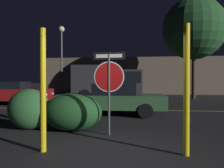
{
  "coord_description": "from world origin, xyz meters",
  "views": [
    {
      "loc": [
        0.48,
        -4.48,
        1.52
      ],
      "look_at": [
        -0.56,
        4.54,
        1.38
      ],
      "focal_mm": 35.0,
      "sensor_mm": 36.0,
      "label": 1
    }
  ],
  "objects_px": {
    "yellow_pole_left": "(43,90)",
    "hedge_bush_2": "(72,112)",
    "delivery_truck": "(108,81)",
    "stop_sign": "(109,77)",
    "passing_car_2": "(113,99)",
    "passing_car_1": "(13,93)",
    "hedge_bush_1": "(29,109)",
    "street_lamp": "(62,48)",
    "tree_0": "(194,29)",
    "yellow_pole_right": "(186,90)"
  },
  "relations": [
    {
      "from": "passing_car_2",
      "to": "yellow_pole_left",
      "type": "bearing_deg",
      "value": 169.51
    },
    {
      "from": "hedge_bush_1",
      "to": "tree_0",
      "type": "xyz_separation_m",
      "value": [
        8.06,
        12.5,
        5.23
      ]
    },
    {
      "from": "delivery_truck",
      "to": "hedge_bush_2",
      "type": "bearing_deg",
      "value": -1.02
    },
    {
      "from": "hedge_bush_1",
      "to": "delivery_truck",
      "type": "bearing_deg",
      "value": 85.2
    },
    {
      "from": "stop_sign",
      "to": "tree_0",
      "type": "distance_m",
      "value": 14.68
    },
    {
      "from": "yellow_pole_left",
      "to": "yellow_pole_right",
      "type": "bearing_deg",
      "value": 1.95
    },
    {
      "from": "stop_sign",
      "to": "yellow_pole_right",
      "type": "height_order",
      "value": "yellow_pole_right"
    },
    {
      "from": "stop_sign",
      "to": "delivery_truck",
      "type": "relative_size",
      "value": 0.4
    },
    {
      "from": "yellow_pole_left",
      "to": "street_lamp",
      "type": "relative_size",
      "value": 0.42
    },
    {
      "from": "passing_car_2",
      "to": "passing_car_1",
      "type": "bearing_deg",
      "value": 63.29
    },
    {
      "from": "tree_0",
      "to": "street_lamp",
      "type": "bearing_deg",
      "value": -176.05
    },
    {
      "from": "yellow_pole_right",
      "to": "street_lamp",
      "type": "relative_size",
      "value": 0.43
    },
    {
      "from": "passing_car_1",
      "to": "hedge_bush_2",
      "type": "bearing_deg",
      "value": 39.78
    },
    {
      "from": "hedge_bush_2",
      "to": "delivery_truck",
      "type": "bearing_deg",
      "value": 92.18
    },
    {
      "from": "passing_car_2",
      "to": "delivery_truck",
      "type": "height_order",
      "value": "delivery_truck"
    },
    {
      "from": "hedge_bush_2",
      "to": "passing_car_1",
      "type": "distance_m",
      "value": 8.79
    },
    {
      "from": "yellow_pole_right",
      "to": "hedge_bush_2",
      "type": "xyz_separation_m",
      "value": [
        -2.94,
        1.85,
        -0.77
      ]
    },
    {
      "from": "yellow_pole_left",
      "to": "passing_car_1",
      "type": "bearing_deg",
      "value": 124.12
    },
    {
      "from": "passing_car_1",
      "to": "street_lamp",
      "type": "relative_size",
      "value": 0.76
    },
    {
      "from": "yellow_pole_left",
      "to": "hedge_bush_2",
      "type": "distance_m",
      "value": 2.09
    },
    {
      "from": "passing_car_2",
      "to": "delivery_truck",
      "type": "distance_m",
      "value": 8.4
    },
    {
      "from": "hedge_bush_1",
      "to": "street_lamp",
      "type": "bearing_deg",
      "value": 104.9
    },
    {
      "from": "tree_0",
      "to": "stop_sign",
      "type": "bearing_deg",
      "value": -112.96
    },
    {
      "from": "yellow_pole_left",
      "to": "passing_car_2",
      "type": "xyz_separation_m",
      "value": [
        0.91,
        5.27,
        -0.61
      ]
    },
    {
      "from": "hedge_bush_2",
      "to": "delivery_truck",
      "type": "height_order",
      "value": "delivery_truck"
    },
    {
      "from": "tree_0",
      "to": "yellow_pole_right",
      "type": "bearing_deg",
      "value": -104.44
    },
    {
      "from": "passing_car_1",
      "to": "street_lamp",
      "type": "xyz_separation_m",
      "value": [
        1.3,
        5.22,
        3.62
      ]
    },
    {
      "from": "yellow_pole_left",
      "to": "tree_0",
      "type": "xyz_separation_m",
      "value": [
        6.7,
        14.52,
        4.55
      ]
    },
    {
      "from": "passing_car_1",
      "to": "passing_car_2",
      "type": "xyz_separation_m",
      "value": [
        6.69,
        -3.26,
        -0.03
      ]
    },
    {
      "from": "passing_car_1",
      "to": "tree_0",
      "type": "bearing_deg",
      "value": 113.88
    },
    {
      "from": "yellow_pole_left",
      "to": "delivery_truck",
      "type": "relative_size",
      "value": 0.46
    },
    {
      "from": "hedge_bush_2",
      "to": "yellow_pole_left",
      "type": "bearing_deg",
      "value": -91.37
    },
    {
      "from": "yellow_pole_right",
      "to": "street_lamp",
      "type": "xyz_separation_m",
      "value": [
        -7.47,
        13.65,
        3.02
      ]
    },
    {
      "from": "street_lamp",
      "to": "delivery_truck",
      "type": "bearing_deg",
      "value": -3.09
    },
    {
      "from": "passing_car_1",
      "to": "stop_sign",
      "type": "bearing_deg",
      "value": 43.43
    },
    {
      "from": "stop_sign",
      "to": "passing_car_2",
      "type": "relative_size",
      "value": 0.48
    },
    {
      "from": "hedge_bush_1",
      "to": "tree_0",
      "type": "height_order",
      "value": "tree_0"
    },
    {
      "from": "hedge_bush_1",
      "to": "yellow_pole_right",
      "type": "bearing_deg",
      "value": -23.86
    },
    {
      "from": "delivery_truck",
      "to": "hedge_bush_1",
      "type": "bearing_deg",
      "value": -8.0
    },
    {
      "from": "stop_sign",
      "to": "street_lamp",
      "type": "distance_m",
      "value": 13.71
    },
    {
      "from": "passing_car_1",
      "to": "hedge_bush_1",
      "type": "bearing_deg",
      "value": 32.44
    },
    {
      "from": "hedge_bush_2",
      "to": "passing_car_2",
      "type": "distance_m",
      "value": 3.43
    },
    {
      "from": "stop_sign",
      "to": "passing_car_1",
      "type": "bearing_deg",
      "value": 139.76
    },
    {
      "from": "hedge_bush_2",
      "to": "passing_car_2",
      "type": "relative_size",
      "value": 0.38
    },
    {
      "from": "yellow_pole_left",
      "to": "passing_car_2",
      "type": "bearing_deg",
      "value": 80.25
    },
    {
      "from": "yellow_pole_left",
      "to": "hedge_bush_2",
      "type": "relative_size",
      "value": 1.45
    },
    {
      "from": "hedge_bush_1",
      "to": "yellow_pole_left",
      "type": "bearing_deg",
      "value": -56.13
    },
    {
      "from": "delivery_truck",
      "to": "tree_0",
      "type": "distance_m",
      "value": 8.38
    },
    {
      "from": "stop_sign",
      "to": "tree_0",
      "type": "bearing_deg",
      "value": 71.62
    },
    {
      "from": "stop_sign",
      "to": "passing_car_2",
      "type": "height_order",
      "value": "stop_sign"
    }
  ]
}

